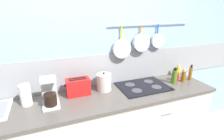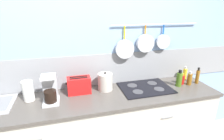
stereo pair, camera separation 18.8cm
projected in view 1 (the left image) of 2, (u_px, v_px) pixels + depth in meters
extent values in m
cube|color=#84A3CC|center=(92.00, 58.00, 2.13)|extent=(7.20, 0.06, 2.60)
cube|color=gray|center=(92.00, 70.00, 2.18)|extent=(7.20, 0.07, 0.40)
cylinder|color=#B7BABF|center=(151.00, 24.00, 2.22)|extent=(1.16, 0.02, 0.02)
cylinder|color=gold|center=(121.00, 33.00, 2.11)|extent=(0.02, 0.02, 0.16)
cylinder|color=#B7BABF|center=(122.00, 49.00, 2.15)|extent=(0.23, 0.05, 0.23)
cylinder|color=orange|center=(141.00, 29.00, 2.19)|extent=(0.02, 0.02, 0.10)
cylinder|color=#B7BABF|center=(141.00, 43.00, 2.22)|extent=(0.23, 0.05, 0.23)
cylinder|color=#1959B2|center=(158.00, 29.00, 2.28)|extent=(0.02, 0.02, 0.12)
cylinder|color=#B7BABF|center=(158.00, 41.00, 2.31)|extent=(0.19, 0.04, 0.19)
cube|color=#B7B2A8|center=(102.00, 133.00, 2.11)|extent=(2.74, 0.58, 0.90)
cylinder|color=slate|center=(167.00, 114.00, 1.98)|extent=(0.14, 0.01, 0.01)
cube|color=#4C4742|center=(101.00, 98.00, 1.95)|extent=(2.78, 0.62, 0.03)
cylinder|color=white|center=(26.00, 95.00, 1.76)|extent=(0.11, 0.11, 0.22)
cube|color=#B7BABF|center=(51.00, 105.00, 1.77)|extent=(0.16, 0.21, 0.02)
cube|color=#B7BABF|center=(49.00, 90.00, 1.79)|extent=(0.15, 0.07, 0.29)
cylinder|color=black|center=(50.00, 99.00, 1.73)|extent=(0.12, 0.12, 0.12)
cube|color=#B7BABF|center=(48.00, 79.00, 1.70)|extent=(0.15, 0.16, 0.02)
cube|color=red|center=(78.00, 87.00, 1.97)|extent=(0.26, 0.14, 0.19)
cube|color=black|center=(78.00, 80.00, 1.92)|extent=(0.20, 0.02, 0.00)
cube|color=black|center=(77.00, 78.00, 1.96)|extent=(0.20, 0.02, 0.00)
cube|color=black|center=(65.00, 86.00, 1.91)|extent=(0.02, 0.02, 0.02)
cylinder|color=beige|center=(104.00, 82.00, 2.08)|extent=(0.17, 0.17, 0.21)
sphere|color=black|center=(104.00, 73.00, 2.04)|extent=(0.02, 0.02, 0.02)
cube|color=black|center=(143.00, 86.00, 2.20)|extent=(0.61, 0.46, 0.01)
cylinder|color=#38383D|center=(137.00, 91.00, 2.07)|extent=(0.12, 0.12, 0.00)
cylinder|color=#38383D|center=(157.00, 87.00, 2.16)|extent=(0.12, 0.12, 0.00)
cylinder|color=#38383D|center=(130.00, 85.00, 2.23)|extent=(0.12, 0.12, 0.00)
cylinder|color=#38383D|center=(149.00, 81.00, 2.32)|extent=(0.12, 0.12, 0.00)
cylinder|color=#4C721E|center=(174.00, 77.00, 2.28)|extent=(0.07, 0.07, 0.17)
cylinder|color=black|center=(175.00, 69.00, 2.24)|extent=(0.04, 0.04, 0.04)
cylinder|color=red|center=(176.00, 77.00, 2.36)|extent=(0.07, 0.07, 0.12)
cylinder|color=#B28C19|center=(177.00, 72.00, 2.33)|extent=(0.04, 0.04, 0.03)
cylinder|color=#8C5919|center=(184.00, 76.00, 2.33)|extent=(0.06, 0.06, 0.15)
cylinder|color=beige|center=(185.00, 70.00, 2.30)|extent=(0.03, 0.03, 0.03)
cylinder|color=yellow|center=(178.00, 71.00, 2.52)|extent=(0.05, 0.05, 0.15)
cylinder|color=beige|center=(179.00, 65.00, 2.49)|extent=(0.03, 0.03, 0.03)
cylinder|color=#8C5919|center=(190.00, 74.00, 2.39)|extent=(0.05, 0.05, 0.18)
cylinder|color=black|center=(192.00, 66.00, 2.35)|extent=(0.03, 0.03, 0.04)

